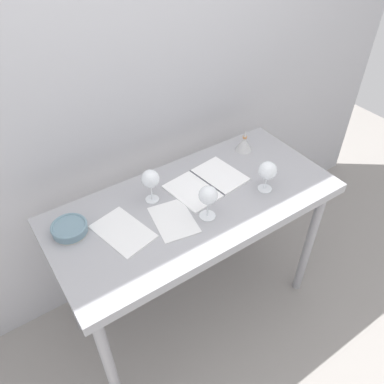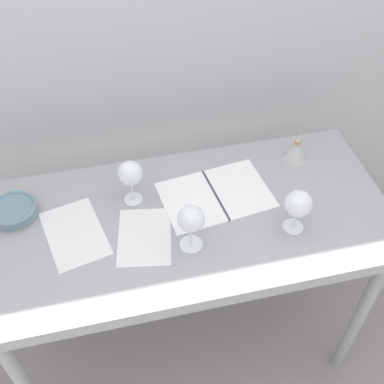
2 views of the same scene
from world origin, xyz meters
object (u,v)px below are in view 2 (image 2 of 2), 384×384
(wine_glass_near_center, at_px, (191,220))
(wine_glass_far_left, at_px, (130,174))
(open_notebook, at_px, (216,195))
(tasting_sheet_lower, at_px, (145,236))
(wine_glass_near_right, at_px, (298,205))
(tasting_sheet_upper, at_px, (75,233))
(decanter_funnel, at_px, (296,151))
(tasting_bowl, at_px, (14,211))

(wine_glass_near_center, bearing_deg, wine_glass_far_left, 122.71)
(open_notebook, bearing_deg, tasting_sheet_lower, -162.84)
(wine_glass_near_center, distance_m, wine_glass_far_left, 0.28)
(wine_glass_near_right, distance_m, wine_glass_near_center, 0.35)
(wine_glass_near_center, distance_m, tasting_sheet_upper, 0.40)
(tasting_sheet_lower, bearing_deg, tasting_sheet_upper, 173.97)
(open_notebook, bearing_deg, wine_glass_near_right, -49.71)
(wine_glass_near_right, distance_m, tasting_sheet_lower, 0.50)
(tasting_sheet_upper, bearing_deg, tasting_sheet_lower, -29.14)
(tasting_sheet_lower, relative_size, decanter_funnel, 1.90)
(wine_glass_near_right, xyz_separation_m, decanter_funnel, (0.13, 0.32, -0.07))
(wine_glass_near_center, bearing_deg, decanter_funnel, 33.31)
(tasting_sheet_upper, relative_size, tasting_bowl, 1.72)
(wine_glass_near_right, height_order, tasting_sheet_lower, wine_glass_near_right)
(open_notebook, bearing_deg, decanter_funnel, 12.34)
(wine_glass_near_right, height_order, wine_glass_near_center, wine_glass_near_center)
(wine_glass_near_right, xyz_separation_m, tasting_sheet_lower, (-0.49, 0.07, -0.11))
(wine_glass_near_right, relative_size, open_notebook, 0.39)
(tasting_sheet_upper, relative_size, tasting_sheet_lower, 1.13)
(decanter_funnel, bearing_deg, tasting_sheet_upper, -167.72)
(wine_glass_near_right, bearing_deg, tasting_sheet_upper, 169.16)
(wine_glass_near_center, xyz_separation_m, tasting_sheet_lower, (-0.14, 0.07, -0.12))
(tasting_sheet_lower, bearing_deg, tasting_bowl, 165.77)
(wine_glass_near_right, height_order, wine_glass_far_left, wine_glass_far_left)
(tasting_sheet_lower, distance_m, tasting_bowl, 0.45)
(tasting_sheet_lower, bearing_deg, wine_glass_near_right, 1.96)
(wine_glass_near_center, distance_m, decanter_funnel, 0.58)
(wine_glass_far_left, xyz_separation_m, tasting_sheet_lower, (0.01, -0.17, -0.12))
(wine_glass_near_center, xyz_separation_m, tasting_bowl, (-0.55, 0.25, -0.10))
(wine_glass_near_right, distance_m, wine_glass_far_left, 0.56)
(decanter_funnel, bearing_deg, wine_glass_near_center, -146.69)
(wine_glass_near_center, height_order, wine_glass_far_left, wine_glass_far_left)
(wine_glass_near_center, distance_m, tasting_sheet_lower, 0.20)
(open_notebook, height_order, tasting_sheet_upper, open_notebook)
(wine_glass_near_center, height_order, tasting_bowl, wine_glass_near_center)
(wine_glass_near_right, xyz_separation_m, tasting_bowl, (-0.90, 0.26, -0.09))
(tasting_sheet_lower, bearing_deg, decanter_funnel, 32.08)
(wine_glass_far_left, distance_m, decanter_funnel, 0.64)
(wine_glass_far_left, bearing_deg, tasting_sheet_upper, -152.71)
(wine_glass_far_left, distance_m, tasting_bowl, 0.41)
(wine_glass_far_left, relative_size, open_notebook, 0.42)
(wine_glass_near_center, relative_size, tasting_sheet_lower, 0.71)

